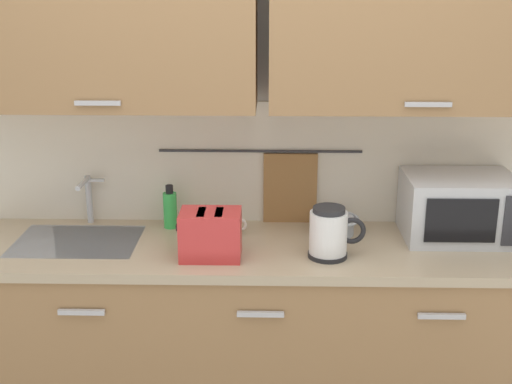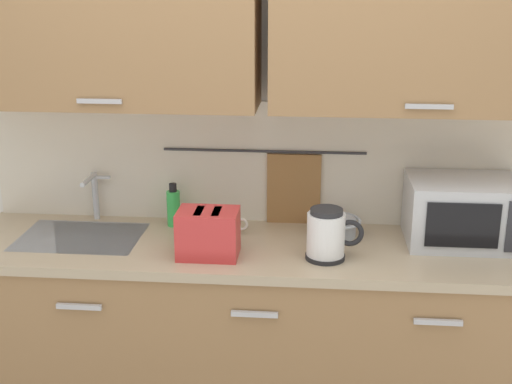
{
  "view_description": "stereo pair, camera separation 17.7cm",
  "coord_description": "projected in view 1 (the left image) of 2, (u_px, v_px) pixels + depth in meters",
  "views": [
    {
      "loc": [
        0.04,
        -2.33,
        1.97
      ],
      "look_at": [
        -0.02,
        0.33,
        1.12
      ],
      "focal_mm": 47.62,
      "sensor_mm": 36.0,
      "label": 1
    },
    {
      "loc": [
        0.21,
        -2.32,
        1.97
      ],
      "look_at": [
        -0.02,
        0.33,
        1.12
      ],
      "focal_mm": 47.62,
      "sensor_mm": 36.0,
      "label": 2
    }
  ],
  "objects": [
    {
      "name": "mug_near_sink",
      "position": [
        229.0,
        225.0,
        2.92
      ],
      "size": [
        0.12,
        0.08,
        0.09
      ],
      "color": "silver",
      "rests_on": "counter_unit"
    },
    {
      "name": "counter_unit",
      "position": [
        259.0,
        338.0,
        2.97
      ],
      "size": [
        2.53,
        0.64,
        0.9
      ],
      "color": "#997047",
      "rests_on": "ground"
    },
    {
      "name": "toaster",
      "position": [
        211.0,
        234.0,
        2.68
      ],
      "size": [
        0.26,
        0.17,
        0.19
      ],
      "color": "red",
      "rests_on": "counter_unit"
    },
    {
      "name": "back_wall_assembly",
      "position": [
        263.0,
        87.0,
        2.87
      ],
      "size": [
        3.7,
        0.41,
        2.5
      ],
      "color": "silver",
      "rests_on": "ground"
    },
    {
      "name": "sink_faucet",
      "position": [
        88.0,
        194.0,
        3.02
      ],
      "size": [
        0.09,
        0.17,
        0.22
      ],
      "color": "#B2B5BA",
      "rests_on": "counter_unit"
    },
    {
      "name": "electric_kettle",
      "position": [
        329.0,
        233.0,
        2.68
      ],
      "size": [
        0.23,
        0.16,
        0.21
      ],
      "color": "black",
      "rests_on": "counter_unit"
    },
    {
      "name": "mixing_bowl",
      "position": [
        334.0,
        224.0,
        2.94
      ],
      "size": [
        0.21,
        0.21,
        0.08
      ],
      "color": "#A5ADB7",
      "rests_on": "counter_unit"
    },
    {
      "name": "microwave",
      "position": [
        459.0,
        207.0,
        2.88
      ],
      "size": [
        0.46,
        0.35,
        0.27
      ],
      "color": "silver",
      "rests_on": "counter_unit"
    },
    {
      "name": "dish_soap_bottle",
      "position": [
        170.0,
        209.0,
        3.0
      ],
      "size": [
        0.06,
        0.06,
        0.2
      ],
      "color": "green",
      "rests_on": "counter_unit"
    }
  ]
}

